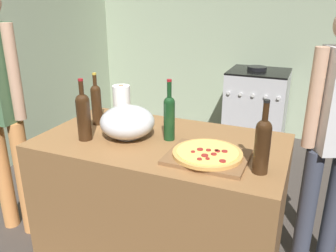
{
  "coord_description": "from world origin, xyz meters",
  "views": [
    {
      "loc": [
        0.94,
        -1.11,
        1.65
      ],
      "look_at": [
        0.19,
        0.65,
        0.94
      ],
      "focal_mm": 36.82,
      "sensor_mm": 36.0,
      "label": 1
    }
  ],
  "objects_px": {
    "mixing_bowl": "(128,122)",
    "paper_towel_roll": "(122,104)",
    "wine_bottle_amber": "(169,115)",
    "stove": "(256,108)",
    "person_in_stripes": "(0,101)",
    "wine_bottle_dark": "(262,143)",
    "wine_bottle_clear": "(96,102)",
    "wine_bottle_green": "(84,115)",
    "pizza": "(207,153)",
    "person_in_red": "(334,132)"
  },
  "relations": [
    {
      "from": "wine_bottle_amber",
      "to": "stove",
      "type": "xyz_separation_m",
      "value": [
        0.15,
        2.27,
        -0.59
      ]
    },
    {
      "from": "wine_bottle_clear",
      "to": "stove",
      "type": "relative_size",
      "value": 0.36
    },
    {
      "from": "wine_bottle_clear",
      "to": "stove",
      "type": "distance_m",
      "value": 2.38
    },
    {
      "from": "mixing_bowl",
      "to": "person_in_red",
      "type": "bearing_deg",
      "value": 23.09
    },
    {
      "from": "wine_bottle_green",
      "to": "stove",
      "type": "relative_size",
      "value": 0.38
    },
    {
      "from": "mixing_bowl",
      "to": "wine_bottle_clear",
      "type": "height_order",
      "value": "wine_bottle_clear"
    },
    {
      "from": "paper_towel_roll",
      "to": "wine_bottle_dark",
      "type": "height_order",
      "value": "wine_bottle_dark"
    },
    {
      "from": "wine_bottle_amber",
      "to": "person_in_red",
      "type": "distance_m",
      "value": 0.96
    },
    {
      "from": "mixing_bowl",
      "to": "paper_towel_roll",
      "type": "distance_m",
      "value": 0.28
    },
    {
      "from": "mixing_bowl",
      "to": "wine_bottle_dark",
      "type": "height_order",
      "value": "wine_bottle_dark"
    },
    {
      "from": "wine_bottle_dark",
      "to": "stove",
      "type": "relative_size",
      "value": 0.38
    },
    {
      "from": "wine_bottle_clear",
      "to": "person_in_stripes",
      "type": "xyz_separation_m",
      "value": [
        -0.66,
        -0.15,
        -0.02
      ]
    },
    {
      "from": "paper_towel_roll",
      "to": "person_in_red",
      "type": "distance_m",
      "value": 1.29
    },
    {
      "from": "person_in_red",
      "to": "wine_bottle_green",
      "type": "bearing_deg",
      "value": -155.96
    },
    {
      "from": "paper_towel_roll",
      "to": "mixing_bowl",
      "type": "bearing_deg",
      "value": -52.9
    },
    {
      "from": "wine_bottle_clear",
      "to": "person_in_red",
      "type": "xyz_separation_m",
      "value": [
        1.39,
        0.34,
        -0.11
      ]
    },
    {
      "from": "stove",
      "to": "wine_bottle_dark",
      "type": "bearing_deg",
      "value": -80.97
    },
    {
      "from": "pizza",
      "to": "stove",
      "type": "bearing_deg",
      "value": 92.99
    },
    {
      "from": "wine_bottle_dark",
      "to": "wine_bottle_amber",
      "type": "height_order",
      "value": "same"
    },
    {
      "from": "wine_bottle_amber",
      "to": "person_in_stripes",
      "type": "distance_m",
      "value": 1.19
    },
    {
      "from": "person_in_red",
      "to": "stove",
      "type": "bearing_deg",
      "value": 110.98
    },
    {
      "from": "stove",
      "to": "person_in_stripes",
      "type": "height_order",
      "value": "person_in_stripes"
    },
    {
      "from": "wine_bottle_amber",
      "to": "stove",
      "type": "relative_size",
      "value": 0.38
    },
    {
      "from": "wine_bottle_clear",
      "to": "person_in_stripes",
      "type": "relative_size",
      "value": 0.19
    },
    {
      "from": "person_in_stripes",
      "to": "wine_bottle_dark",
      "type": "bearing_deg",
      "value": -3.81
    },
    {
      "from": "pizza",
      "to": "paper_towel_roll",
      "type": "xyz_separation_m",
      "value": [
        -0.67,
        0.32,
        0.09
      ]
    },
    {
      "from": "mixing_bowl",
      "to": "paper_towel_roll",
      "type": "bearing_deg",
      "value": 127.1
    },
    {
      "from": "pizza",
      "to": "person_in_stripes",
      "type": "bearing_deg",
      "value": 177.1
    },
    {
      "from": "wine_bottle_amber",
      "to": "stove",
      "type": "bearing_deg",
      "value": 86.22
    },
    {
      "from": "pizza",
      "to": "person_in_red",
      "type": "distance_m",
      "value": 0.81
    },
    {
      "from": "paper_towel_roll",
      "to": "wine_bottle_clear",
      "type": "bearing_deg",
      "value": -142.57
    },
    {
      "from": "stove",
      "to": "person_in_stripes",
      "type": "relative_size",
      "value": 0.53
    },
    {
      "from": "paper_towel_roll",
      "to": "stove",
      "type": "distance_m",
      "value": 2.25
    },
    {
      "from": "wine_bottle_amber",
      "to": "person_in_red",
      "type": "height_order",
      "value": "person_in_red"
    },
    {
      "from": "wine_bottle_dark",
      "to": "paper_towel_roll",
      "type": "bearing_deg",
      "value": 159.07
    },
    {
      "from": "wine_bottle_amber",
      "to": "stove",
      "type": "distance_m",
      "value": 2.35
    },
    {
      "from": "paper_towel_roll",
      "to": "stove",
      "type": "xyz_separation_m",
      "value": [
        0.55,
        2.11,
        -0.56
      ]
    },
    {
      "from": "wine_bottle_green",
      "to": "wine_bottle_clear",
      "type": "bearing_deg",
      "value": 108.43
    },
    {
      "from": "stove",
      "to": "person_in_red",
      "type": "height_order",
      "value": "person_in_red"
    },
    {
      "from": "wine_bottle_green",
      "to": "person_in_stripes",
      "type": "xyz_separation_m",
      "value": [
        -0.75,
        0.1,
        -0.03
      ]
    },
    {
      "from": "person_in_stripes",
      "to": "wine_bottle_green",
      "type": "bearing_deg",
      "value": -7.57
    },
    {
      "from": "pizza",
      "to": "wine_bottle_amber",
      "type": "bearing_deg",
      "value": 149.62
    },
    {
      "from": "paper_towel_roll",
      "to": "wine_bottle_clear",
      "type": "xyz_separation_m",
      "value": [
        -0.13,
        -0.1,
        0.02
      ]
    },
    {
      "from": "wine_bottle_amber",
      "to": "person_in_red",
      "type": "bearing_deg",
      "value": 24.62
    },
    {
      "from": "paper_towel_roll",
      "to": "person_in_stripes",
      "type": "height_order",
      "value": "person_in_stripes"
    },
    {
      "from": "wine_bottle_dark",
      "to": "person_in_stripes",
      "type": "height_order",
      "value": "person_in_stripes"
    },
    {
      "from": "pizza",
      "to": "person_in_red",
      "type": "height_order",
      "value": "person_in_red"
    },
    {
      "from": "pizza",
      "to": "person_in_red",
      "type": "bearing_deg",
      "value": 43.45
    },
    {
      "from": "paper_towel_roll",
      "to": "person_in_stripes",
      "type": "distance_m",
      "value": 0.83
    },
    {
      "from": "wine_bottle_dark",
      "to": "wine_bottle_clear",
      "type": "bearing_deg",
      "value": 166.2
    }
  ]
}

